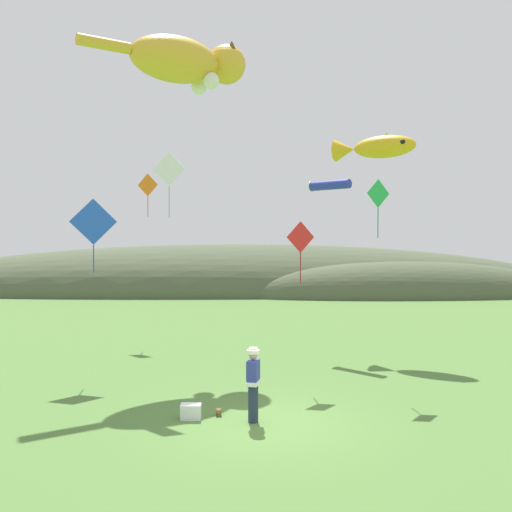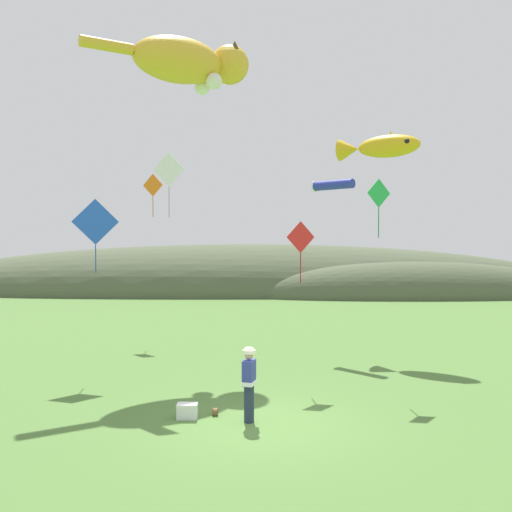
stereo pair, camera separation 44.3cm
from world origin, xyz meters
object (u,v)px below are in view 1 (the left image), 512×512
kite_tube_streamer (329,185)px  kite_diamond_red (300,238)px  festival_attendant (253,382)px  kite_diamond_blue (93,222)px  picnic_cooler (191,411)px  kite_fish_windsock (375,147)px  kite_diamond_green (378,194)px  kite_diamond_white (169,170)px  kite_giant_cat (187,62)px  kite_spool (219,412)px  kite_diamond_orange (148,185)px

kite_tube_streamer → kite_diamond_red: bearing=-109.4°
festival_attendant → kite_diamond_blue: kite_diamond_blue is taller
picnic_cooler → kite_fish_windsock: kite_fish_windsock is taller
festival_attendant → kite_diamond_green: size_ratio=1.00×
kite_fish_windsock → kite_diamond_green: kite_fish_windsock is taller
kite_diamond_white → festival_attendant: bearing=-55.9°
kite_diamond_red → kite_diamond_blue: kite_diamond_blue is taller
picnic_cooler → kite_giant_cat: (-0.58, 7.51, 10.63)m
festival_attendant → kite_tube_streamer: bearing=69.1°
festival_attendant → picnic_cooler: (-1.49, 0.31, -0.77)m
kite_fish_windsock → kite_diamond_red: bearing=-123.9°
kite_spool → kite_tube_streamer: kite_tube_streamer is taller
kite_diamond_white → kite_diamond_green: kite_diamond_white is taller
kite_diamond_red → festival_attendant: bearing=-112.9°
picnic_cooler → kite_diamond_blue: kite_diamond_blue is taller
kite_fish_windsock → kite_diamond_white: 9.87m
kite_fish_windsock → kite_tube_streamer: (-1.98, -0.58, -1.59)m
kite_spool → kite_tube_streamer: 11.25m
kite_tube_streamer → kite_diamond_blue: kite_tube_streamer is taller
kite_giant_cat → kite_diamond_green: size_ratio=3.25×
kite_diamond_red → kite_giant_cat: bearing=132.7°
festival_attendant → kite_fish_windsock: 12.92m
picnic_cooler → kite_diamond_white: kite_diamond_white is taller
festival_attendant → kite_diamond_green: bearing=42.6°
kite_diamond_green → kite_diamond_blue: 8.99m
kite_diamond_white → kite_diamond_blue: (-2.59, 1.75, -1.47)m
kite_fish_windsock → kite_diamond_blue: 11.53m
picnic_cooler → kite_diamond_green: kite_diamond_green is taller
kite_diamond_white → kite_diamond_orange: (-1.78, 8.46, 0.31)m
kite_diamond_white → kite_diamond_orange: bearing=101.9°
festival_attendant → picnic_cooler: 1.71m
festival_attendant → kite_diamond_white: (-2.29, 3.39, 5.39)m
kite_diamond_orange → kite_diamond_blue: kite_diamond_orange is taller
kite_giant_cat → kite_diamond_green: 8.95m
kite_tube_streamer → kite_diamond_orange: kite_diamond_orange is taller
festival_attendant → kite_giant_cat: size_ratio=0.31×
kite_spool → kite_diamond_green: (4.76, 3.11, 5.57)m
festival_attendant → kite_tube_streamer: size_ratio=1.09×
kite_diamond_green → kite_diamond_blue: kite_diamond_green is taller
festival_attendant → kite_diamond_orange: size_ratio=0.93×
festival_attendant → kite_diamond_red: kite_diamond_red is taller
kite_spool → kite_tube_streamer: (4.20, 8.30, 6.32)m
kite_spool → kite_diamond_red: size_ratio=0.11×
kite_diamond_red → kite_diamond_orange: 10.09m
kite_giant_cat → kite_tube_streamer: (5.45, 0.99, -4.39)m
festival_attendant → kite_diamond_blue: (-4.89, 5.14, 3.92)m
kite_spool → kite_diamond_white: size_ratio=0.11×
picnic_cooler → kite_tube_streamer: (4.87, 8.51, 6.24)m
kite_diamond_red → kite_spool: bearing=-126.4°
picnic_cooler → kite_diamond_red: size_ratio=0.27×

